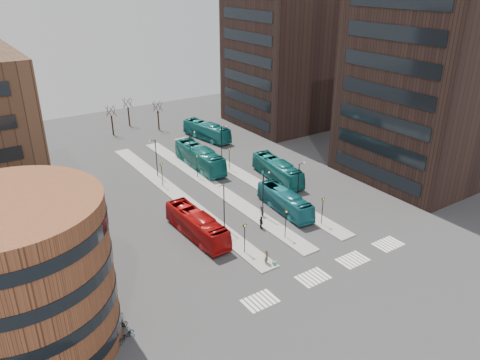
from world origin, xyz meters
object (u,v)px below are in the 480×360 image
red_bus (197,225)px  teal_bus_c (277,170)px  suitcase (274,264)px  commuter_c (262,212)px  bicycle_near (126,336)px  commuter_b (261,223)px  bicycle_far (113,315)px  teal_bus_d (207,131)px  traveller (267,257)px  bicycle_mid (119,325)px  commuter_a (210,231)px  teal_bus_a (285,201)px  teal_bus_b (200,157)px

red_bus → teal_bus_c: teal_bus_c is taller
suitcase → commuter_c: commuter_c is taller
red_bus → bicycle_near: bearing=-140.8°
commuter_b → bicycle_far: commuter_b is taller
red_bus → commuter_b: (7.67, -2.86, -0.73)m
teal_bus_d → traveller: (-15.97, -40.78, -0.69)m
teal_bus_d → bicycle_mid: bearing=-138.4°
bicycle_far → commuter_b: bearing=-63.3°
suitcase → bicycle_far: bicycle_far is taller
bicycle_mid → commuter_b: bearing=-73.2°
commuter_b → bicycle_near: 23.44m
suitcase → red_bus: 11.16m
traveller → bicycle_mid: 17.38m
traveller → bicycle_far: traveller is taller
traveller → commuter_a: 8.81m
bicycle_far → commuter_c: bearing=-59.0°
teal_bus_c → commuter_c: teal_bus_c is taller
teal_bus_c → bicycle_far: (-32.68, -17.01, -1.14)m
commuter_c → bicycle_far: commuter_c is taller
commuter_a → bicycle_far: (-15.09, -7.79, -0.39)m
teal_bus_a → commuter_c: 3.69m
commuter_c → teal_bus_c: bearing=141.6°
traveller → commuter_a: traveller is taller
bicycle_near → bicycle_far: 3.23m
commuter_b → bicycle_near: size_ratio=0.94×
commuter_a → commuter_b: bearing=169.3°
commuter_a → bicycle_mid: size_ratio=1.09×
teal_bus_d → red_bus: bearing=-131.7°
suitcase → commuter_b: size_ratio=0.30×
teal_bus_b → red_bus: bearing=-118.4°
teal_bus_a → commuter_a: teal_bus_a is taller
teal_bus_a → bicycle_near: (-27.02, -11.34, -0.97)m
red_bus → teal_bus_c: size_ratio=0.99×
red_bus → commuter_a: bearing=-43.1°
bicycle_near → teal_bus_c: bearing=-82.8°
commuter_b → teal_bus_b: bearing=3.8°
teal_bus_b → bicycle_near: 40.09m
bicycle_near → commuter_c: bearing=-88.1°
teal_bus_b → bicycle_near: (-25.04, -31.28, -1.32)m
red_bus → commuter_a: red_bus is taller
traveller → bicycle_near: 17.54m
teal_bus_b → teal_bus_d: (8.28, 12.01, -0.19)m
suitcase → commuter_b: bearing=80.1°
suitcase → teal_bus_b: teal_bus_b is taller
red_bus → bicycle_near: size_ratio=6.23×
bicycle_mid → traveller: bearing=-89.8°
commuter_a → traveller: bearing=109.6°
teal_bus_a → teal_bus_c: bearing=62.1°
commuter_a → bicycle_far: bearing=32.1°
teal_bus_b → commuter_c: size_ratio=8.20×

